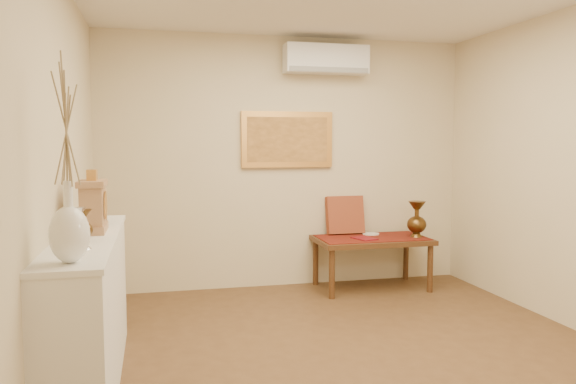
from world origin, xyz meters
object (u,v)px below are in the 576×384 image
object	(u,v)px
display_ledge	(89,312)
low_table	(372,244)
white_vase	(67,159)
brass_urn_tall	(417,215)
mantel_clock	(93,205)
wooden_chest	(95,207)

from	to	relation	value
display_ledge	low_table	world-z (taller)	display_ledge
white_vase	low_table	bearing A→B (deg)	45.47
white_vase	low_table	xyz separation A→B (m)	(2.66, 2.70, -1.00)
brass_urn_tall	low_table	bearing A→B (deg)	168.67
low_table	white_vase	bearing A→B (deg)	-134.53
brass_urn_tall	low_table	distance (m)	0.57
brass_urn_tall	display_ledge	bearing A→B (deg)	-150.45
white_vase	display_ledge	xyz separation A→B (m)	(-0.01, 0.82, -1.00)
display_ledge	low_table	size ratio (longest dim) A/B	1.68
display_ledge	mantel_clock	bearing A→B (deg)	80.28
white_vase	low_table	distance (m)	3.92
display_ledge	mantel_clock	xyz separation A→B (m)	(0.03, 0.16, 0.66)
white_vase	wooden_chest	xyz separation A→B (m)	(-0.02, 1.39, -0.38)
white_vase	brass_urn_tall	distance (m)	4.14
brass_urn_tall	white_vase	bearing A→B (deg)	-140.21
low_table	wooden_chest	bearing A→B (deg)	-153.78
brass_urn_tall	display_ledge	xyz separation A→B (m)	(-3.15, -1.79, -0.30)
display_ledge	wooden_chest	xyz separation A→B (m)	(-0.00, 0.56, 0.61)
wooden_chest	mantel_clock	bearing A→B (deg)	-85.48
brass_urn_tall	display_ledge	distance (m)	3.63
white_vase	wooden_chest	bearing A→B (deg)	90.76
brass_urn_tall	display_ledge	size ratio (longest dim) A/B	0.23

